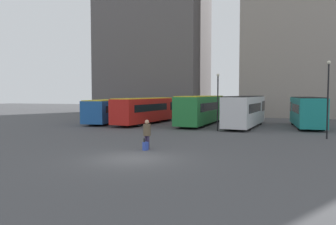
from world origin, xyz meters
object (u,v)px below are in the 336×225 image
object	(u,v)px
bus_0	(111,110)
bus_2	(202,109)
suitcase	(145,146)
lamp_post_0	(328,93)
bus_3	(245,110)
traveler	(147,132)
lamp_post_1	(218,97)
bus_1	(148,109)
bus_4	(307,111)

from	to	relation	value
bus_0	bus_2	world-z (taller)	bus_2
suitcase	lamp_post_0	bearing A→B (deg)	-33.91
bus_3	traveler	world-z (taller)	bus_3
bus_3	lamp_post_0	distance (m)	10.24
bus_3	lamp_post_1	world-z (taller)	lamp_post_1
lamp_post_0	lamp_post_1	size ratio (longest dim) A/B	1.12
bus_1	traveler	distance (m)	17.74
bus_0	lamp_post_0	bearing A→B (deg)	-116.14
bus_4	suitcase	distance (m)	20.89
traveler	suitcase	world-z (taller)	traveler
bus_2	lamp_post_0	size ratio (longest dim) A/B	2.00
traveler	suitcase	distance (m)	0.98
bus_2	bus_4	xyz separation A→B (m)	(11.05, -0.26, -0.07)
bus_0	bus_3	distance (m)	16.03
bus_4	bus_2	bearing A→B (deg)	87.45
bus_0	bus_4	size ratio (longest dim) A/B	1.27
bus_0	bus_1	distance (m)	4.83
bus_1	traveler	world-z (taller)	bus_1
lamp_post_0	lamp_post_1	world-z (taller)	lamp_post_0
bus_0	suitcase	world-z (taller)	bus_0
bus_2	bus_3	xyz separation A→B (m)	(4.88, -1.46, -0.01)
bus_2	bus_3	size ratio (longest dim) A/B	1.12
suitcase	bus_4	bearing A→B (deg)	-13.24
bus_3	bus_4	world-z (taller)	bus_3
bus_4	traveler	world-z (taller)	bus_4
bus_3	bus_0	bearing A→B (deg)	94.25
bus_2	lamp_post_0	distance (m)	14.75
bus_4	suitcase	bearing A→B (deg)	145.96
suitcase	lamp_post_0	size ratio (longest dim) A/B	0.13
bus_0	lamp_post_0	world-z (taller)	lamp_post_0
bus_0	traveler	size ratio (longest dim) A/B	6.29
bus_1	bus_4	bearing A→B (deg)	-80.12
lamp_post_1	bus_4	bearing A→B (deg)	34.44
suitcase	bus_1	bearing A→B (deg)	38.92
bus_2	suitcase	world-z (taller)	bus_2
bus_1	suitcase	size ratio (longest dim) A/B	16.31
traveler	lamp_post_0	xyz separation A→B (m)	(11.81, 8.16, 2.42)
bus_0	lamp_post_1	size ratio (longest dim) A/B	2.17
bus_1	lamp_post_1	size ratio (longest dim) A/B	2.29
bus_0	traveler	distance (m)	20.12
lamp_post_1	bus_3	bearing A→B (deg)	63.80
bus_1	suitcase	distance (m)	18.29
bus_1	traveler	size ratio (longest dim) A/B	6.63
traveler	lamp_post_1	bearing A→B (deg)	4.80
bus_1	bus_4	world-z (taller)	bus_4
bus_0	traveler	world-z (taller)	bus_0
bus_4	lamp_post_0	bearing A→B (deg)	-178.52
lamp_post_0	lamp_post_1	bearing A→B (deg)	160.85
bus_4	traveler	bearing A→B (deg)	144.98
bus_0	lamp_post_1	distance (m)	14.99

